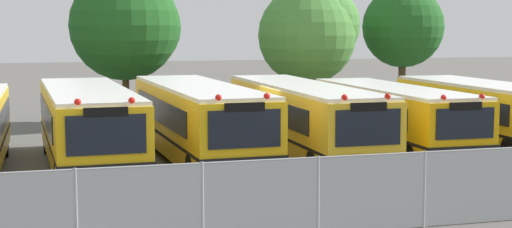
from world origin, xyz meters
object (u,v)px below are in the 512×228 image
object	(u,v)px
school_bus_4	(392,116)
traffic_cone	(331,207)
school_bus_3	(302,118)
school_bus_5	(485,113)
school_bus_1	(87,124)
tree_2	(312,32)
tree_3	(406,26)
school_bus_2	(198,120)
tree_1	(129,26)

from	to	relation	value
school_bus_4	traffic_cone	distance (m)	10.40
school_bus_3	school_bus_5	xyz separation A→B (m)	(7.26, 0.02, -0.05)
school_bus_1	traffic_cone	xyz separation A→B (m)	(5.04, -8.43, -1.14)
school_bus_5	tree_2	distance (m)	10.69
school_bus_5	tree_3	bearing A→B (deg)	-100.08
school_bus_5	traffic_cone	xyz separation A→B (m)	(-9.56, -8.43, -1.07)
tree_2	school_bus_2	bearing A→B (deg)	-128.52
school_bus_3	tree_1	distance (m)	12.65
school_bus_5	traffic_cone	bearing A→B (deg)	42.54
school_bus_3	school_bus_1	bearing A→B (deg)	0.89
school_bus_3	school_bus_4	bearing A→B (deg)	-176.49
school_bus_4	tree_2	xyz separation A→B (m)	(0.44, 9.58, 2.99)
school_bus_1	school_bus_3	size ratio (longest dim) A/B	0.94
school_bus_1	tree_3	world-z (taller)	tree_3
tree_3	traffic_cone	world-z (taller)	tree_3
school_bus_2	tree_1	bearing A→B (deg)	-86.84
school_bus_1	traffic_cone	world-z (taller)	school_bus_1
school_bus_2	school_bus_5	xyz separation A→B (m)	(10.93, -0.15, -0.08)
school_bus_3	tree_2	distance (m)	10.90
school_bus_5	school_bus_4	bearing A→B (deg)	-0.92
school_bus_2	school_bus_3	distance (m)	3.67
school_bus_3	tree_3	size ratio (longest dim) A/B	1.75
school_bus_3	tree_1	world-z (taller)	tree_1
traffic_cone	tree_1	bearing A→B (deg)	96.44
tree_3	tree_1	bearing A→B (deg)	177.30
school_bus_3	school_bus_4	size ratio (longest dim) A/B	1.14
school_bus_2	tree_2	bearing A→B (deg)	-129.75
tree_1	traffic_cone	xyz separation A→B (m)	(2.23, -19.79, -4.30)
school_bus_1	traffic_cone	distance (m)	9.89
tree_3	traffic_cone	bearing A→B (deg)	-121.39
school_bus_2	traffic_cone	size ratio (longest dim) A/B	18.33
school_bus_2	tree_3	xyz separation A→B (m)	(13.05, 10.55, 3.18)
traffic_cone	tree_2	bearing A→B (deg)	71.03
school_bus_1	school_bus_5	size ratio (longest dim) A/B	1.08
school_bus_3	tree_1	bearing A→B (deg)	-67.29
school_bus_5	tree_1	xyz separation A→B (m)	(-11.79, 11.36, 3.23)
school_bus_3	school_bus_5	world-z (taller)	school_bus_3
school_bus_2	school_bus_3	world-z (taller)	school_bus_2
school_bus_1	tree_2	world-z (taller)	tree_2
tree_1	tree_2	size ratio (longest dim) A/B	1.11
tree_2	school_bus_3	bearing A→B (deg)	-112.07
school_bus_2	tree_3	size ratio (longest dim) A/B	1.68
school_bus_1	school_bus_3	world-z (taller)	school_bus_1
school_bus_4	tree_2	distance (m)	10.05
school_bus_1	school_bus_2	distance (m)	3.67
school_bus_4	school_bus_5	size ratio (longest dim) A/B	1.01
school_bus_2	traffic_cone	bearing A→B (deg)	97.85
tree_1	tree_3	bearing A→B (deg)	-2.70
school_bus_1	school_bus_4	size ratio (longest dim) A/B	1.07
school_bus_2	traffic_cone	xyz separation A→B (m)	(1.37, -8.59, -1.15)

